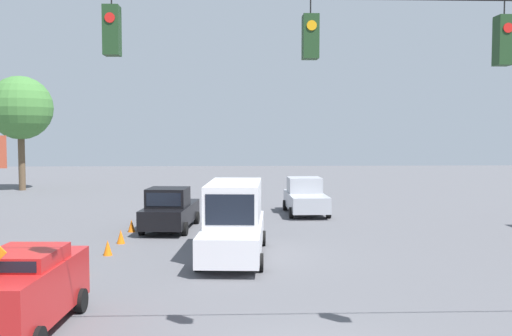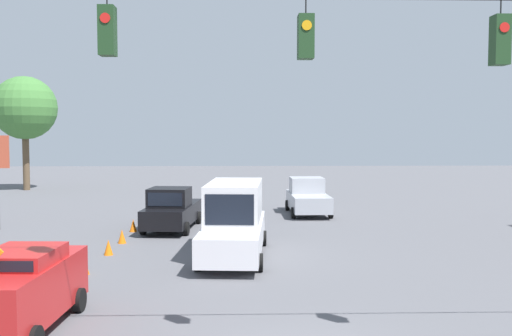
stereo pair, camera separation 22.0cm
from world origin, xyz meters
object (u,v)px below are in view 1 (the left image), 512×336
(overhead_signal_span, at_px, (311,115))
(box_truck_white_withflow_mid, at_px, (234,220))
(traffic_cone_nearest, at_px, (32,315))
(traffic_cone_fourth, at_px, (108,248))
(traffic_cone_farthest, at_px, (132,226))
(traffic_cone_second, at_px, (69,286))
(traffic_cone_fifth, at_px, (121,237))
(tree_horizon_left, at_px, (20,108))
(traffic_cone_third, at_px, (84,266))
(pickup_truck_silver_oncoming_deep, at_px, (305,197))
(pickup_truck_black_withflow_far, at_px, (170,210))
(sedan_red_parked_shoulder, at_px, (26,289))

(overhead_signal_span, height_order, box_truck_white_withflow_mid, overhead_signal_span)
(traffic_cone_nearest, height_order, traffic_cone_fourth, same)
(traffic_cone_nearest, xyz_separation_m, traffic_cone_fourth, (-0.06, -8.22, 0.00))
(traffic_cone_farthest, bearing_deg, traffic_cone_second, 90.46)
(traffic_cone_fifth, xyz_separation_m, tree_horizon_left, (12.67, -23.22, 6.48))
(overhead_signal_span, height_order, tree_horizon_left, tree_horizon_left)
(overhead_signal_span, xyz_separation_m, tree_horizon_left, (19.15, -36.17, 1.62))
(traffic_cone_nearest, distance_m, traffic_cone_third, 5.17)
(pickup_truck_silver_oncoming_deep, relative_size, traffic_cone_second, 8.57)
(traffic_cone_second, height_order, traffic_cone_fourth, same)
(overhead_signal_span, relative_size, traffic_cone_third, 37.31)
(traffic_cone_third, bearing_deg, pickup_truck_black_withflow_far, -102.17)
(traffic_cone_fourth, relative_size, traffic_cone_fifth, 1.00)
(traffic_cone_second, relative_size, tree_horizon_left, 0.06)
(tree_horizon_left, bearing_deg, traffic_cone_fifth, 118.63)
(pickup_truck_black_withflow_far, xyz_separation_m, traffic_cone_second, (1.71, 11.34, -0.67))
(box_truck_white_withflow_mid, distance_m, traffic_cone_farthest, 7.55)
(overhead_signal_span, xyz_separation_m, traffic_cone_third, (6.64, -7.53, -4.86))
(sedan_red_parked_shoulder, bearing_deg, pickup_truck_black_withflow_far, -97.42)
(traffic_cone_fifth, bearing_deg, traffic_cone_fourth, 88.92)
(traffic_cone_nearest, bearing_deg, traffic_cone_fourth, -90.43)
(pickup_truck_black_withflow_far, relative_size, traffic_cone_fifth, 9.02)
(pickup_truck_black_withflow_far, distance_m, traffic_cone_fifth, 3.94)
(traffic_cone_third, bearing_deg, sedan_red_parked_shoulder, 90.45)
(sedan_red_parked_shoulder, distance_m, traffic_cone_fifth, 10.92)
(traffic_cone_second, xyz_separation_m, traffic_cone_third, (0.20, -2.46, 0.00))
(overhead_signal_span, xyz_separation_m, traffic_cone_fourth, (6.52, -10.58, -4.86))
(pickup_truck_black_withflow_far, bearing_deg, box_truck_white_withflow_mid, 117.15)
(pickup_truck_black_withflow_far, relative_size, traffic_cone_farthest, 9.02)
(pickup_truck_silver_oncoming_deep, bearing_deg, overhead_signal_span, 83.03)
(traffic_cone_third, distance_m, traffic_cone_fifth, 5.42)
(box_truck_white_withflow_mid, bearing_deg, pickup_truck_black_withflow_far, -62.85)
(overhead_signal_span, bearing_deg, pickup_truck_silver_oncoming_deep, -96.97)
(overhead_signal_span, relative_size, traffic_cone_farthest, 37.31)
(sedan_red_parked_shoulder, bearing_deg, traffic_cone_second, -92.95)
(traffic_cone_third, bearing_deg, traffic_cone_fourth, -92.29)
(tree_horizon_left, bearing_deg, sedan_red_parked_shoulder, 110.20)
(traffic_cone_nearest, bearing_deg, traffic_cone_fifth, -90.58)
(traffic_cone_nearest, distance_m, tree_horizon_left, 36.64)
(overhead_signal_span, xyz_separation_m, pickup_truck_silver_oncoming_deep, (-2.64, -21.64, -4.19))
(traffic_cone_fifth, relative_size, tree_horizon_left, 0.06)
(overhead_signal_span, bearing_deg, tree_horizon_left, -62.10)
(traffic_cone_nearest, bearing_deg, tree_horizon_left, -69.60)
(box_truck_white_withflow_mid, height_order, traffic_cone_third, box_truck_white_withflow_mid)
(box_truck_white_withflow_mid, bearing_deg, overhead_signal_span, 98.72)
(traffic_cone_second, distance_m, traffic_cone_third, 2.47)
(overhead_signal_span, bearing_deg, traffic_cone_third, -48.59)
(sedan_red_parked_shoulder, height_order, tree_horizon_left, tree_horizon_left)
(traffic_cone_fifth, bearing_deg, pickup_truck_black_withflow_far, -116.77)
(overhead_signal_span, height_order, pickup_truck_black_withflow_far, overhead_signal_span)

